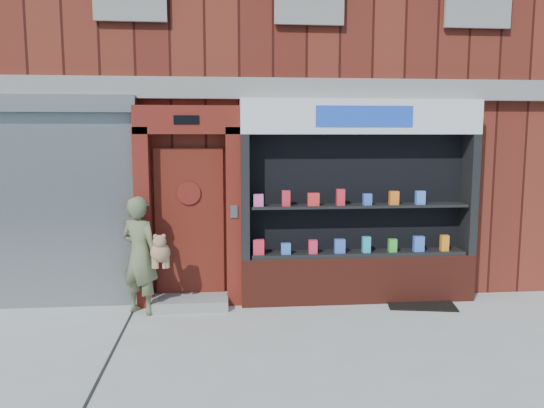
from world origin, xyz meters
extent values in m
plane|color=#9E9E99|center=(0.00, 0.00, 0.00)|extent=(80.00, 80.00, 0.00)
cube|color=#561B13|center=(0.00, 6.00, 4.00)|extent=(12.00, 8.00, 8.00)
cube|color=gray|center=(0.00, 1.92, 3.15)|extent=(12.00, 0.16, 0.30)
cube|color=gray|center=(-3.00, 1.94, 1.40)|extent=(3.00, 0.10, 2.80)
cube|color=slate|center=(-3.00, 1.88, 2.92)|extent=(3.10, 0.30, 0.24)
cube|color=#5D1610|center=(-1.40, 1.86, 1.30)|extent=(0.22, 0.28, 2.60)
cube|color=#5D1610|center=(-0.10, 1.86, 1.30)|extent=(0.22, 0.28, 2.60)
cube|color=#5D1610|center=(-0.75, 1.86, 2.70)|extent=(1.50, 0.28, 0.40)
cube|color=black|center=(-0.75, 1.71, 2.70)|extent=(0.35, 0.01, 0.12)
cube|color=#591910|center=(-0.75, 1.97, 1.20)|extent=(1.00, 0.06, 2.20)
cylinder|color=black|center=(-0.75, 1.93, 1.65)|extent=(0.28, 0.02, 0.28)
cylinder|color=#5D1610|center=(-0.75, 1.92, 1.65)|extent=(0.34, 0.02, 0.34)
cube|color=gray|center=(-0.75, 1.70, 0.07)|extent=(1.10, 0.55, 0.15)
cube|color=slate|center=(-0.10, 1.71, 1.40)|extent=(0.10, 0.02, 0.18)
cube|color=maroon|center=(1.75, 1.80, 0.35)|extent=(3.50, 0.40, 0.70)
cube|color=black|center=(0.06, 1.80, 1.60)|extent=(0.12, 0.40, 1.80)
cube|color=black|center=(3.44, 1.80, 1.60)|extent=(0.12, 0.40, 1.80)
cube|color=black|center=(1.75, 1.99, 1.60)|extent=(3.30, 0.03, 1.80)
cube|color=black|center=(1.75, 1.80, 0.73)|extent=(3.20, 0.36, 0.06)
cube|color=black|center=(1.75, 1.80, 1.45)|extent=(3.20, 0.36, 0.04)
cube|color=white|center=(1.75, 1.80, 2.75)|extent=(3.50, 0.40, 0.50)
cube|color=#183DBA|center=(1.75, 1.59, 2.75)|extent=(1.40, 0.01, 0.30)
cube|color=red|center=(0.25, 1.72, 0.87)|extent=(0.16, 0.09, 0.22)
cube|color=#3B6BC8|center=(0.65, 1.72, 0.84)|extent=(0.14, 0.09, 0.16)
cube|color=#EA2947|center=(1.05, 1.72, 0.86)|extent=(0.12, 0.09, 0.20)
cube|color=blue|center=(1.45, 1.72, 0.86)|extent=(0.15, 0.09, 0.21)
cube|color=#259FBC|center=(1.85, 1.72, 0.88)|extent=(0.12, 0.09, 0.24)
cube|color=green|center=(2.25, 1.72, 0.86)|extent=(0.12, 0.09, 0.19)
cube|color=blue|center=(2.65, 1.72, 0.87)|extent=(0.15, 0.09, 0.23)
cube|color=orange|center=(3.05, 1.72, 0.88)|extent=(0.11, 0.09, 0.24)
cube|color=#F852A6|center=(0.25, 1.72, 1.56)|extent=(0.14, 0.09, 0.18)
cube|color=red|center=(0.65, 1.72, 1.58)|extent=(0.12, 0.09, 0.23)
cube|color=red|center=(1.05, 1.72, 1.56)|extent=(0.17, 0.09, 0.19)
cube|color=red|center=(1.45, 1.72, 1.59)|extent=(0.12, 0.09, 0.24)
cube|color=blue|center=(1.85, 1.72, 1.55)|extent=(0.12, 0.09, 0.17)
cube|color=orange|center=(2.25, 1.72, 1.57)|extent=(0.13, 0.09, 0.20)
cube|color=#457DED|center=(2.65, 1.72, 1.57)|extent=(0.13, 0.09, 0.20)
imported|color=#5E6744|center=(-1.41, 1.55, 0.83)|extent=(0.72, 0.65, 1.66)
sphere|color=#976B4B|center=(-1.11, 1.37, 0.90)|extent=(0.27, 0.27, 0.27)
sphere|color=#976B4B|center=(-1.11, 1.32, 1.06)|extent=(0.18, 0.18, 0.18)
sphere|color=#976B4B|center=(-1.17, 1.32, 1.13)|extent=(0.06, 0.06, 0.06)
sphere|color=#976B4B|center=(-1.06, 1.32, 1.13)|extent=(0.06, 0.06, 0.06)
cylinder|color=#976B4B|center=(-1.20, 1.37, 0.76)|extent=(0.06, 0.06, 0.16)
cylinder|color=#976B4B|center=(-1.03, 1.37, 0.76)|extent=(0.06, 0.06, 0.16)
cylinder|color=#976B4B|center=(-1.17, 1.35, 0.76)|extent=(0.06, 0.06, 0.16)
cylinder|color=#976B4B|center=(-1.06, 1.35, 0.76)|extent=(0.06, 0.06, 0.16)
cube|color=black|center=(2.64, 1.55, 0.01)|extent=(1.07, 0.84, 0.02)
camera|label=1|loc=(-0.26, -5.81, 2.48)|focal=35.00mm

